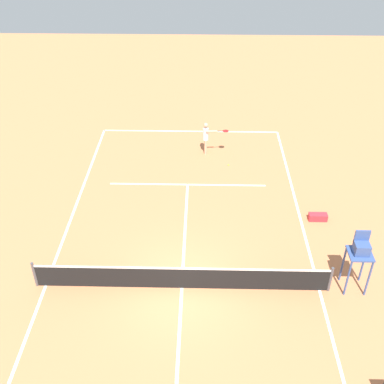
# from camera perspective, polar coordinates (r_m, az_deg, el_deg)

# --- Properties ---
(ground_plane) EXTENTS (60.00, 60.00, 0.00)m
(ground_plane) POSITION_cam_1_polar(r_m,az_deg,el_deg) (17.07, -1.23, -11.42)
(ground_plane) COLOR #D37A4C
(court_lines) EXTENTS (9.76, 23.83, 0.01)m
(court_lines) POSITION_cam_1_polar(r_m,az_deg,el_deg) (17.07, -1.23, -11.41)
(court_lines) COLOR white
(court_lines) RESTS_ON ground
(tennis_net) EXTENTS (10.36, 0.10, 1.07)m
(tennis_net) POSITION_cam_1_polar(r_m,az_deg,el_deg) (16.72, -1.25, -10.24)
(tennis_net) COLOR #4C4C51
(tennis_net) RESTS_ON ground
(player_serving) EXTENTS (1.30, 0.49, 1.73)m
(player_serving) POSITION_cam_1_polar(r_m,az_deg,el_deg) (24.05, 1.77, 6.78)
(player_serving) COLOR #D8A884
(player_serving) RESTS_ON ground
(tennis_ball) EXTENTS (0.07, 0.07, 0.07)m
(tennis_ball) POSITION_cam_1_polar(r_m,az_deg,el_deg) (23.56, 4.40, 3.26)
(tennis_ball) COLOR #CCE033
(tennis_ball) RESTS_ON ground
(umpire_chair) EXTENTS (0.80, 0.80, 2.41)m
(umpire_chair) POSITION_cam_1_polar(r_m,az_deg,el_deg) (16.94, 19.54, -6.88)
(umpire_chair) COLOR #38518C
(umpire_chair) RESTS_ON ground
(equipment_bag) EXTENTS (0.76, 0.32, 0.30)m
(equipment_bag) POSITION_cam_1_polar(r_m,az_deg,el_deg) (20.53, 14.88, -2.92)
(equipment_bag) COLOR red
(equipment_bag) RESTS_ON ground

